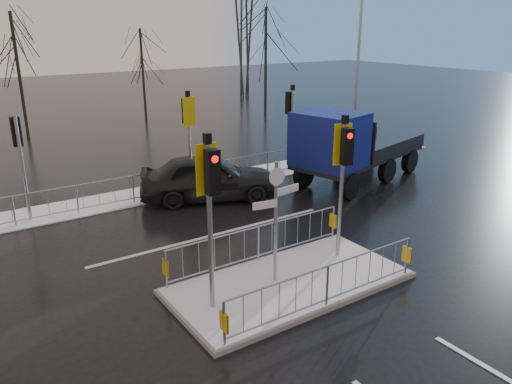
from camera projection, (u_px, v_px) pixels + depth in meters
ground at (289, 285)px, 12.55m from camera, size 120.00×120.00×0.00m
snow_verge at (153, 193)px, 19.29m from camera, size 30.00×2.00×0.04m
lane_markings at (297, 291)px, 12.28m from camera, size 8.00×11.38×0.01m
traffic_island at (289, 271)px, 12.42m from camera, size 6.00×3.04×4.15m
far_kerb_fixtures at (164, 170)px, 18.73m from camera, size 18.00×0.65×3.83m
car_far_lane at (209, 177)px, 18.45m from camera, size 5.44×3.85×1.72m
flatbed_truck at (343, 146)px, 19.63m from camera, size 7.11×3.95×3.12m
tree_far_a at (16, 51)px, 27.22m from camera, size 3.75×3.75×7.08m
tree_far_b at (142, 56)px, 33.23m from camera, size 3.25×3.25×6.14m
tree_far_c at (266, 40)px, 34.81m from camera, size 4.00×4.00×7.55m
street_lamp_right at (359, 65)px, 23.42m from camera, size 1.25×0.18×8.00m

